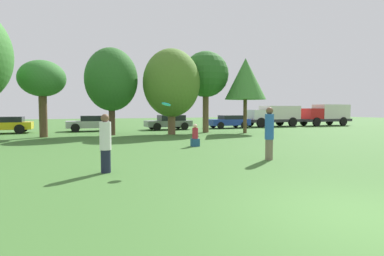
# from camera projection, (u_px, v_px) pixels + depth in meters

# --- Properties ---
(ground_plane) EXTENTS (120.00, 120.00, 0.00)m
(ground_plane) POSITION_uv_depth(u_px,v_px,m) (364.00, 218.00, 5.19)
(ground_plane) COLOR #3D6B2D
(person_thrower) EXTENTS (0.33, 0.33, 1.70)m
(person_thrower) POSITION_uv_depth(u_px,v_px,m) (105.00, 143.00, 8.86)
(person_thrower) COLOR #191E33
(person_thrower) RESTS_ON ground
(person_catcher) EXTENTS (0.32, 0.32, 1.91)m
(person_catcher) POSITION_uv_depth(u_px,v_px,m) (269.00, 133.00, 11.13)
(person_catcher) COLOR #726651
(person_catcher) RESTS_ON ground
(frisbee) EXTENTS (0.29, 0.28, 0.14)m
(frisbee) POSITION_uv_depth(u_px,v_px,m) (166.00, 104.00, 9.53)
(frisbee) COLOR #19B2D8
(bystander_sitting) EXTENTS (0.38, 0.32, 1.11)m
(bystander_sitting) POSITION_uv_depth(u_px,v_px,m) (195.00, 137.00, 15.23)
(bystander_sitting) COLOR navy
(bystander_sitting) RESTS_ON ground
(tree_1) EXTENTS (2.96, 2.96, 5.02)m
(tree_1) POSITION_uv_depth(u_px,v_px,m) (42.00, 80.00, 20.02)
(tree_1) COLOR brown
(tree_1) RESTS_ON ground
(tree_2) EXTENTS (3.67, 3.67, 6.15)m
(tree_2) POSITION_uv_depth(u_px,v_px,m) (111.00, 80.00, 21.67)
(tree_2) COLOR #473323
(tree_2) RESTS_ON ground
(tree_3) EXTENTS (4.14, 4.14, 6.22)m
(tree_3) POSITION_uv_depth(u_px,v_px,m) (171.00, 83.00, 22.36)
(tree_3) COLOR brown
(tree_3) RESTS_ON ground
(tree_4) EXTENTS (3.58, 3.58, 6.38)m
(tree_4) POSITION_uv_depth(u_px,v_px,m) (206.00, 75.00, 24.17)
(tree_4) COLOR brown
(tree_4) RESTS_ON ground
(tree_5) EXTENTS (3.15, 3.15, 5.75)m
(tree_5) POSITION_uv_depth(u_px,v_px,m) (245.00, 79.00, 23.60)
(tree_5) COLOR brown
(tree_5) RESTS_ON ground
(parked_car_yellow) EXTENTS (4.13, 2.10, 1.27)m
(parked_car_yellow) POSITION_uv_depth(u_px,v_px,m) (3.00, 124.00, 23.40)
(parked_car_yellow) COLOR gold
(parked_car_yellow) RESTS_ON ground
(parked_car_silver) EXTENTS (3.83, 1.97, 1.30)m
(parked_car_silver) POSITION_uv_depth(u_px,v_px,m) (91.00, 123.00, 25.92)
(parked_car_silver) COLOR #B2B2B7
(parked_car_silver) RESTS_ON ground
(parked_car_grey) EXTENTS (4.10, 2.11, 1.32)m
(parked_car_grey) POSITION_uv_depth(u_px,v_px,m) (169.00, 122.00, 27.87)
(parked_car_grey) COLOR slate
(parked_car_grey) RESTS_ON ground
(parked_car_blue) EXTENTS (4.09, 1.87, 1.25)m
(parked_car_blue) POSITION_uv_depth(u_px,v_px,m) (229.00, 121.00, 30.08)
(parked_car_blue) COLOR #1E389E
(parked_car_blue) RESTS_ON ground
(delivery_truck_white) EXTENTS (6.30, 2.46, 2.20)m
(delivery_truck_white) POSITION_uv_depth(u_px,v_px,m) (274.00, 115.00, 32.90)
(delivery_truck_white) COLOR #2D2D33
(delivery_truck_white) RESTS_ON ground
(delivery_truck_red) EXTENTS (6.12, 2.27, 2.37)m
(delivery_truck_red) POSITION_uv_depth(u_px,v_px,m) (326.00, 114.00, 34.83)
(delivery_truck_red) COLOR #2D2D33
(delivery_truck_red) RESTS_ON ground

